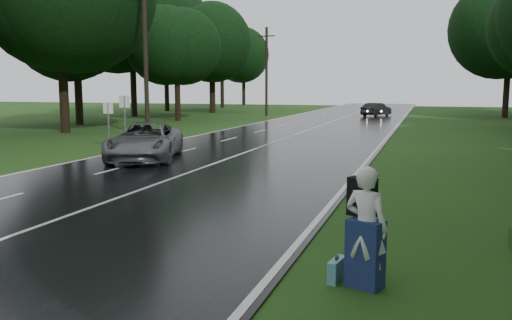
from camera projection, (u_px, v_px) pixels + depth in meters
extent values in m
plane|color=#204414|center=(26.00, 233.00, 11.32)|extent=(160.00, 160.00, 0.00)
cube|color=black|center=(278.00, 141.00, 30.13)|extent=(12.00, 140.00, 0.04)
cube|color=silver|center=(278.00, 141.00, 30.13)|extent=(0.12, 140.00, 0.01)
imported|color=#535658|center=(145.00, 141.00, 22.29)|extent=(4.29, 6.20, 1.57)
imported|color=black|center=(376.00, 109.00, 55.20)|extent=(2.95, 4.47, 1.39)
imported|color=silver|center=(366.00, 227.00, 8.12)|extent=(0.82, 0.69, 1.93)
cube|color=navy|center=(365.00, 254.00, 8.18)|extent=(0.63, 0.53, 1.08)
cube|color=black|center=(362.00, 197.00, 8.34)|extent=(0.49, 0.38, 0.62)
cube|color=teal|center=(337.00, 270.00, 8.49)|extent=(0.24, 0.53, 0.37)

